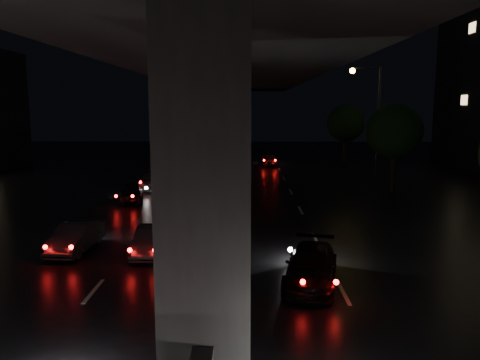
{
  "coord_description": "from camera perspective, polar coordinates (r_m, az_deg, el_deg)",
  "views": [
    {
      "loc": [
        0.92,
        -20.19,
        5.84
      ],
      "look_at": [
        0.56,
        4.05,
        2.06
      ],
      "focal_mm": 35.0,
      "sensor_mm": 36.0,
      "label": 1
    }
  ],
  "objects": [
    {
      "name": "ground",
      "position": [
        21.04,
        -1.69,
        -7.25
      ],
      "size": [
        120.0,
        120.0,
        0.0
      ],
      "primitive_type": "plane",
      "color": "black",
      "rests_on": "ground"
    },
    {
      "name": "viaduct",
      "position": [
        25.33,
        -1.27,
        14.53
      ],
      "size": [
        12.0,
        80.0,
        10.5
      ],
      "color": "#343437",
      "rests_on": "ground"
    },
    {
      "name": "median_barrier",
      "position": [
        25.78,
        -1.21,
        -3.26
      ],
      "size": [
        0.45,
        70.0,
        0.85
      ],
      "primitive_type": "cube",
      "color": "#343437",
      "rests_on": "ground"
    },
    {
      "name": "tree_c",
      "position": [
        33.77,
        18.32,
        5.64
      ],
      "size": [
        3.8,
        3.8,
        6.12
      ],
      "color": "black",
      "rests_on": "ground"
    },
    {
      "name": "tree_d",
      "position": [
        49.26,
        12.76,
        6.74
      ],
      "size": [
        3.8,
        3.8,
        6.12
      ],
      "color": "black",
      "rests_on": "ground"
    },
    {
      "name": "streetlight_far",
      "position": [
        39.49,
        15.77,
        8.27
      ],
      "size": [
        2.52,
        0.44,
        9.0
      ],
      "color": "#2D2D33",
      "rests_on": "ground"
    },
    {
      "name": "car_3",
      "position": [
        16.07,
        8.68,
        -10.3
      ],
      "size": [
        2.44,
        4.32,
        1.18
      ],
      "primitive_type": "imported",
      "rotation": [
        0.0,
        0.0,
        -0.2
      ],
      "color": "black",
      "rests_on": "ground"
    },
    {
      "name": "car_4",
      "position": [
        20.39,
        -19.43,
        -6.59
      ],
      "size": [
        1.42,
        3.59,
        1.16
      ],
      "primitive_type": "imported",
      "rotation": [
        0.0,
        0.0,
        -0.05
      ],
      "color": "black",
      "rests_on": "ground"
    },
    {
      "name": "car_5",
      "position": [
        19.25,
        -10.76,
        -7.24
      ],
      "size": [
        1.24,
        3.36,
        1.1
      ],
      "primitive_type": "imported",
      "rotation": [
        0.0,
        0.0,
        0.02
      ],
      "color": "black",
      "rests_on": "ground"
    },
    {
      "name": "car_6",
      "position": [
        29.83,
        -13.07,
        -1.51
      ],
      "size": [
        2.06,
        3.64,
        1.17
      ],
      "primitive_type": "imported",
      "rotation": [
        0.0,
        0.0,
        0.21
      ],
      "color": "black",
      "rests_on": "ground"
    },
    {
      "name": "car_7",
      "position": [
        34.52,
        -10.53,
        0.01
      ],
      "size": [
        1.86,
        4.29,
        1.23
      ],
      "primitive_type": "imported",
      "rotation": [
        0.0,
        0.0,
        0.03
      ],
      "color": "black",
      "rests_on": "ground"
    },
    {
      "name": "car_8",
      "position": [
        31.41,
        -5.38,
        -0.83
      ],
      "size": [
        1.63,
        3.45,
        1.14
      ],
      "primitive_type": "imported",
      "rotation": [
        0.0,
        0.0,
        -0.09
      ],
      "color": "black",
      "rests_on": "ground"
    },
    {
      "name": "car_9",
      "position": [
        41.83,
        -4.02,
        1.63
      ],
      "size": [
        1.79,
        3.68,
        1.16
      ],
      "primitive_type": "imported",
      "rotation": [
        0.0,
        0.0,
        -0.16
      ],
      "color": "#49433F",
      "rests_on": "ground"
    },
    {
      "name": "car_10",
      "position": [
        48.05,
        -3.62,
        2.57
      ],
      "size": [
        2.65,
        4.44,
        1.16
      ],
      "primitive_type": "imported",
      "rotation": [
        0.0,
        0.0,
        0.19
      ],
      "color": "black",
      "rests_on": "ground"
    },
    {
      "name": "car_11",
      "position": [
        50.52,
        -7.09,
        2.84
      ],
      "size": [
        2.6,
        4.5,
        1.18
      ],
      "primitive_type": "imported",
      "rotation": [
        0.0,
        0.0,
        0.16
      ],
      "color": "black",
      "rests_on": "ground"
    },
    {
      "name": "car_12",
      "position": [
        47.11,
        3.51,
        2.53
      ],
      "size": [
        2.44,
        4.08,
        1.3
      ],
      "primitive_type": "imported",
      "rotation": [
        0.0,
        0.0,
        0.25
      ],
      "color": "#55585C",
      "rests_on": "ground"
    }
  ]
}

